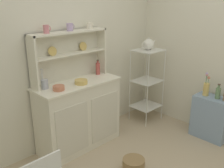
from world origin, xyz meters
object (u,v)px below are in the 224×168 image
object	(u,v)px
bowl_mixing_large	(59,88)
porcelain_teapot	(149,44)
cup_rose_0	(46,29)
jam_bottle	(98,68)
hutch_shelf_unit	(68,51)
oil_bottle	(218,93)
hutch_cabinet	(79,114)
flower_vase	(206,88)
side_shelf_blue	(211,118)
bakers_rack	(147,79)
floor_basket	(134,165)
utensil_jar	(45,84)

from	to	relation	value
bowl_mixing_large	porcelain_teapot	distance (m)	1.58
cup_rose_0	jam_bottle	bearing A→B (deg)	-2.89
hutch_shelf_unit	oil_bottle	bearing A→B (deg)	-42.48
oil_bottle	cup_rose_0	bearing A→B (deg)	143.80
hutch_cabinet	bowl_mixing_large	world-z (taller)	bowl_mixing_large
flower_vase	oil_bottle	size ratio (longest dim) A/B	1.62
side_shelf_blue	flower_vase	world-z (taller)	flower_vase
hutch_cabinet	bakers_rack	xyz separation A→B (m)	(1.23, -0.12, 0.23)
oil_bottle	jam_bottle	bearing A→B (deg)	129.68
bowl_mixing_large	oil_bottle	xyz separation A→B (m)	(1.76, -1.08, -0.23)
floor_basket	bowl_mixing_large	bearing A→B (deg)	119.07
bowl_mixing_large	flower_vase	size ratio (longest dim) A/B	0.40
utensil_jar	porcelain_teapot	size ratio (longest dim) A/B	0.95
hutch_shelf_unit	bowl_mixing_large	distance (m)	0.52
porcelain_teapot	floor_basket	bearing A→B (deg)	-147.01
porcelain_teapot	flower_vase	xyz separation A→B (m)	(0.21, -0.86, -0.51)
bakers_rack	porcelain_teapot	world-z (taller)	porcelain_teapot
bakers_rack	cup_rose_0	size ratio (longest dim) A/B	12.21
porcelain_teapot	bakers_rack	bearing A→B (deg)	-0.00
cup_rose_0	flower_vase	world-z (taller)	cup_rose_0
floor_basket	oil_bottle	xyz separation A→B (m)	(1.33, -0.30, 0.61)
hutch_cabinet	porcelain_teapot	bearing A→B (deg)	-5.70
bakers_rack	utensil_jar	size ratio (longest dim) A/B	4.73
hutch_cabinet	side_shelf_blue	size ratio (longest dim) A/B	1.85
side_shelf_blue	flower_vase	distance (m)	0.43
utensil_jar	bowl_mixing_large	bearing A→B (deg)	-60.33
side_shelf_blue	bakers_rack	bearing A→B (deg)	101.95
utensil_jar	bakers_rack	bearing A→B (deg)	-7.00
porcelain_teapot	jam_bottle	bearing A→B (deg)	165.68
floor_basket	flower_vase	bearing A→B (deg)	-5.83
hutch_cabinet	utensil_jar	bearing A→B (deg)	169.14
side_shelf_blue	flower_vase	size ratio (longest dim) A/B	1.81
utensil_jar	flower_vase	xyz separation A→B (m)	(1.84, -1.06, -0.24)
side_shelf_blue	jam_bottle	world-z (taller)	jam_bottle
side_shelf_blue	utensil_jar	world-z (taller)	utensil_jar
bowl_mixing_large	cup_rose_0	bearing A→B (deg)	84.86
oil_bottle	hutch_cabinet	bearing A→B (deg)	141.26
porcelain_teapot	oil_bottle	distance (m)	1.18
utensil_jar	oil_bottle	size ratio (longest dim) A/B	1.18
hutch_cabinet	porcelain_teapot	xyz separation A→B (m)	(1.23, -0.12, 0.77)
bakers_rack	oil_bottle	size ratio (longest dim) A/B	5.58
floor_basket	jam_bottle	size ratio (longest dim) A/B	1.26
hutch_cabinet	floor_basket	distance (m)	0.94
floor_basket	utensil_jar	distance (m)	1.37
flower_vase	hutch_cabinet	bearing A→B (deg)	145.57
bowl_mixing_large	hutch_cabinet	bearing A→B (deg)	12.80
hutch_cabinet	oil_bottle	size ratio (longest dim) A/B	5.41
cup_rose_0	bowl_mixing_large	xyz separation A→B (m)	(-0.02, -0.20, -0.64)
hutch_shelf_unit	cup_rose_0	world-z (taller)	cup_rose_0
hutch_shelf_unit	bakers_rack	bearing A→B (deg)	-13.08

